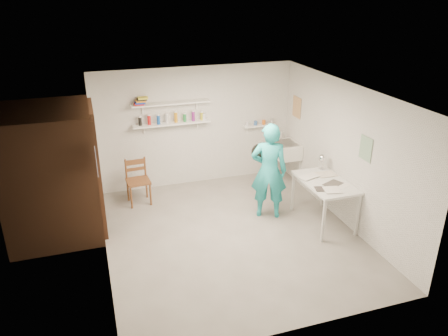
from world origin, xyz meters
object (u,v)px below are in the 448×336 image
object	(u,v)px
wall_clock	(260,152)
wooden_chair	(138,181)
man	(269,171)
work_table	(324,202)
desk_lamp	(323,158)
belfast_sink	(286,150)

from	to	relation	value
wall_clock	wooden_chair	size ratio (longest dim) A/B	0.34
man	work_table	size ratio (longest dim) A/B	1.46
wall_clock	wooden_chair	distance (m)	2.36
wooden_chair	desk_lamp	xyz separation A→B (m)	(3.11, -1.24, 0.56)
belfast_sink	man	bearing A→B (deg)	-126.43
belfast_sink	work_table	xyz separation A→B (m)	(-0.11, -1.77, -0.31)
man	wooden_chair	world-z (taller)	man
wall_clock	wooden_chair	xyz separation A→B (m)	(-2.02, 0.98, -0.70)
man	belfast_sink	bearing A→B (deg)	-103.18
wooden_chair	desk_lamp	distance (m)	3.40
belfast_sink	work_table	distance (m)	1.80
man	wooden_chair	bearing A→B (deg)	-6.00
belfast_sink	wooden_chair	bearing A→B (deg)	-178.84
work_table	desk_lamp	xyz separation A→B (m)	(0.19, 0.47, 0.61)
man	work_table	world-z (taller)	man
man	work_table	xyz separation A→B (m)	(0.81, -0.53, -0.47)
belfast_sink	man	world-z (taller)	man
wall_clock	desk_lamp	size ratio (longest dim) A/B	2.10
wall_clock	belfast_sink	bearing A→B (deg)	69.28
wooden_chair	desk_lamp	bearing A→B (deg)	-25.43
man	desk_lamp	bearing A→B (deg)	-160.08
desk_lamp	man	bearing A→B (deg)	176.67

